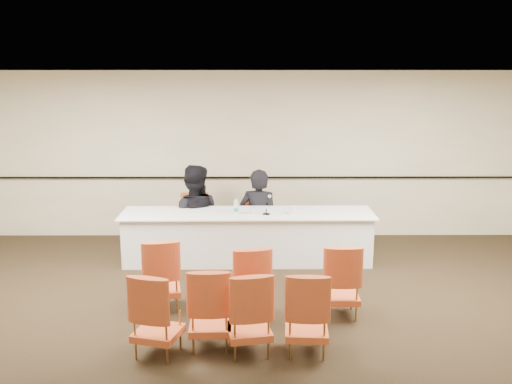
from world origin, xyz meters
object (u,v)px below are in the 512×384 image
at_px(panelist_main_chair, 259,223).
at_px(aud_chair_extra, 210,307).
at_px(microphone, 266,206).
at_px(drinking_glass, 254,211).
at_px(panel_table, 248,237).
at_px(aud_chair_back_right, 307,312).
at_px(coffee_cup, 293,210).
at_px(aud_chair_front_mid, 250,282).
at_px(aud_chair_front_left, 161,273).
at_px(panelist_second_chair, 194,223).
at_px(aud_chair_front_right, 340,279).
at_px(panelist_main, 259,222).
at_px(aud_chair_back_mid, 249,312).
at_px(water_bottle, 236,206).
at_px(aud_chair_back_left, 157,313).
at_px(panelist_second, 194,222).

height_order(panelist_main_chair, aud_chair_extra, same).
distance_m(microphone, drinking_glass, 0.22).
bearing_deg(panel_table, aud_chair_back_right, -77.93).
distance_m(panel_table, coffee_cup, 0.86).
bearing_deg(aud_chair_front_mid, aud_chair_front_left, 155.40).
relative_size(panelist_second_chair, aud_chair_back_right, 1.00).
bearing_deg(aud_chair_extra, coffee_cup, 66.77).
relative_size(aud_chair_front_left, aud_chair_front_right, 1.00).
relative_size(aud_chair_front_left, aud_chair_front_mid, 1.00).
relative_size(aud_chair_front_right, aud_chair_extra, 1.00).
relative_size(panelist_main, aud_chair_back_mid, 1.94).
xyz_separation_m(water_bottle, aud_chair_front_right, (1.35, -2.00, -0.45)).
bearing_deg(coffee_cup, panelist_main_chair, 126.58).
distance_m(panelist_main, aud_chair_front_left, 2.74).
xyz_separation_m(aud_chair_front_left, aud_chair_front_mid, (1.13, -0.29, 0.00)).
bearing_deg(aud_chair_front_right, aud_chair_extra, -151.65).
xyz_separation_m(panelist_main, drinking_glass, (-0.08, -0.67, 0.37)).
bearing_deg(panelist_second_chair, aud_chair_back_left, -90.80).
relative_size(panelist_main, panelist_second_chair, 1.94).
bearing_deg(drinking_glass, panel_table, 139.42).
height_order(aud_chair_front_right, aud_chair_back_right, same).
bearing_deg(aud_chair_back_mid, aud_chair_extra, 152.21).
bearing_deg(panelist_main_chair, coffee_cup, -53.89).
bearing_deg(aud_chair_back_mid, panelist_second_chair, 93.79).
bearing_deg(panel_table, panelist_second_chair, 147.32).
relative_size(panelist_main, aud_chair_front_left, 1.94).
bearing_deg(aud_chair_front_right, panel_table, 119.97).
xyz_separation_m(aud_chair_front_right, aud_chair_extra, (-1.55, -0.82, 0.00)).
relative_size(microphone, aud_chair_front_mid, 0.31).
height_order(aud_chair_back_left, aud_chair_back_right, same).
distance_m(microphone, water_bottle, 0.48).
distance_m(aud_chair_front_mid, aud_chair_back_right, 1.08).
xyz_separation_m(panelist_main_chair, aud_chair_front_left, (-1.27, -2.43, 0.00)).
relative_size(panel_table, panelist_second_chair, 4.20).
relative_size(panelist_main, panelist_second, 0.93).
bearing_deg(aud_chair_extra, aud_chair_back_mid, -18.46).
distance_m(panelist_main, water_bottle, 0.87).
distance_m(panelist_main, aud_chair_back_left, 3.81).
height_order(water_bottle, aud_chair_back_mid, water_bottle).
height_order(panelist_main_chair, aud_chair_front_right, same).
bearing_deg(aud_chair_back_mid, aud_chair_front_right, 28.97).
bearing_deg(aud_chair_front_right, aud_chair_front_left, 174.71).
height_order(panelist_main, microphone, panelist_main).
height_order(panelist_main_chair, coffee_cup, panelist_main_chair).
bearing_deg(panelist_second_chair, microphone, -30.84).
relative_size(panelist_main, aud_chair_extra, 1.94).
relative_size(water_bottle, aud_chair_back_right, 0.26).
xyz_separation_m(panelist_main_chair, aud_chair_front_right, (0.99, -2.65, 0.00)).
bearing_deg(panel_table, panelist_second, 147.32).
height_order(panel_table, drinking_glass, drinking_glass).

